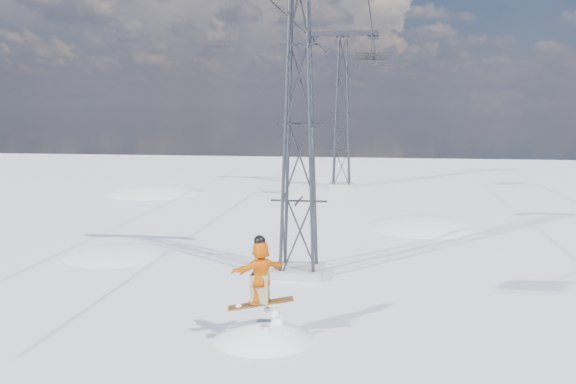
# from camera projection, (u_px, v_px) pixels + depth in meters

# --- Properties ---
(ground) EXTENTS (120.00, 120.00, 0.00)m
(ground) POSITION_uv_depth(u_px,v_px,m) (225.00, 360.00, 15.68)
(ground) COLOR white
(ground) RESTS_ON ground
(snow_terrain) EXTENTS (39.00, 37.00, 22.00)m
(snow_terrain) POSITION_uv_depth(u_px,v_px,m) (234.00, 369.00, 38.49)
(snow_terrain) COLOR white
(snow_terrain) RESTS_ON ground
(lift_tower_near) EXTENTS (5.20, 1.80, 11.43)m
(lift_tower_near) POSITION_uv_depth(u_px,v_px,m) (299.00, 125.00, 22.66)
(lift_tower_near) COLOR #999999
(lift_tower_near) RESTS_ON ground
(lift_tower_far) EXTENTS (5.20, 1.80, 11.43)m
(lift_tower_far) POSITION_uv_depth(u_px,v_px,m) (342.00, 114.00, 47.16)
(lift_tower_far) COLOR #999999
(lift_tower_far) RESTS_ON ground
(haul_cables) EXTENTS (4.46, 51.00, 0.06)m
(haul_cables) POSITION_uv_depth(u_px,v_px,m) (327.00, 13.00, 33.19)
(haul_cables) COLOR black
(haul_cables) RESTS_ON ground
(lift_chair_mid) EXTENTS (1.90, 0.55, 2.36)m
(lift_chair_mid) POSITION_uv_depth(u_px,v_px,m) (371.00, 58.00, 38.77)
(lift_chair_mid) COLOR black
(lift_chair_mid) RESTS_ON ground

